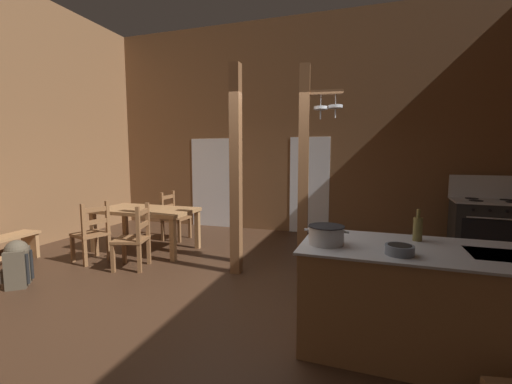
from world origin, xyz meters
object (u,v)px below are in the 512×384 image
Objects in this scene: ladderback_chair_by_post at (134,238)px; ladderback_chair_at_table_end at (92,233)px; dining_table at (146,214)px; stockpot_on_counter at (326,235)px; kitchen_island at (434,303)px; mixing_bowl_on_counter at (400,250)px; backpack at (17,262)px; bottle_tall_on_counter at (418,228)px; stove_range at (489,227)px; ladderback_chair_near_window at (174,217)px.

ladderback_chair_at_table_end is at bearing 176.11° from ladderback_chair_by_post.
stockpot_on_counter is (3.28, -1.99, 0.33)m from dining_table.
stockpot_on_counter reaches higher than dining_table.
mixing_bowl_on_counter reaches higher than kitchen_island.
backpack is at bearing -97.90° from ladderback_chair_at_table_end.
backpack is (-4.72, 0.01, -0.13)m from kitchen_island.
ladderback_chair_at_table_end reaches higher than backpack.
kitchen_island is 0.63m from bottle_tall_on_counter.
mixing_bowl_on_counter is at bearing -20.44° from ladderback_chair_by_post.
bottle_tall_on_counter reaches higher than backpack.
mixing_bowl_on_counter is (-0.31, -0.25, 0.49)m from kitchen_island.
stove_range is 6.99m from backpack.
ladderback_chair_near_window is at bearing 146.65° from kitchen_island.
stove_range is 1.39× the size of ladderback_chair_at_table_end.
bottle_tall_on_counter is (3.63, -0.78, 0.56)m from ladderback_chair_by_post.
stove_range is 1.39× the size of ladderback_chair_near_window.
kitchen_island is 3.67× the size of backpack.
ladderback_chair_at_table_end is 4.46× the size of mixing_bowl_on_counter.
ladderback_chair_at_table_end is 4.57m from bottle_tall_on_counter.
ladderback_chair_near_window is (0.04, 0.83, -0.20)m from dining_table.
ladderback_chair_by_post reaches higher than kitchen_island.
bottle_tall_on_counter is (0.76, 0.36, 0.03)m from stockpot_on_counter.
ladderback_chair_at_table_end is 3.92m from stockpot_on_counter.
ladderback_chair_by_post is at bearing -156.32° from stove_range.
stove_range reaches higher than ladderback_chair_by_post.
ladderback_chair_by_post is (0.37, -1.68, 0.00)m from ladderback_chair_near_window.
ladderback_chair_near_window is 4.33m from stockpot_on_counter.
backpack is 2.10× the size of bottle_tall_on_counter.
bottle_tall_on_counter reaches higher than ladderback_chair_at_table_end.
bottle_tall_on_counter is at bearing -10.62° from ladderback_chair_at_table_end.
kitchen_island is at bearing -66.16° from bottle_tall_on_counter.
stove_range is 5.66m from ladderback_chair_by_post.
ladderback_chair_by_post is at bearing 46.04° from backpack.
ladderback_chair_near_window is 1.00× the size of ladderback_chair_at_table_end.
ladderback_chair_near_window is 2.77m from backpack.
ladderback_chair_by_post is (-5.18, -2.27, -0.03)m from stove_range.
bottle_tall_on_counter is at bearing 68.45° from mixing_bowl_on_counter.
ladderback_chair_by_post is at bearing -3.89° from ladderback_chair_at_table_end.
ladderback_chair_at_table_end reaches higher than kitchen_island.
kitchen_island is 1.27× the size of dining_table.
stockpot_on_counter is at bearing -40.97° from ladderback_chair_near_window.
dining_table is 6.06× the size of bottle_tall_on_counter.
backpack is (-6.16, -3.29, -0.17)m from stove_range.
kitchen_island reaches higher than dining_table.
stockpot_on_counter is 0.84m from bottle_tall_on_counter.
stove_range is at bearing 20.22° from ladderback_chair_at_table_end.
bottle_tall_on_counter reaches higher than ladderback_chair_near_window.
mixing_bowl_on_counter is (-1.75, -3.55, 0.45)m from stove_range.
stove_range is at bearing 28.09° from backpack.
bottle_tall_on_counter is (4.46, -0.84, 0.56)m from ladderback_chair_at_table_end.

